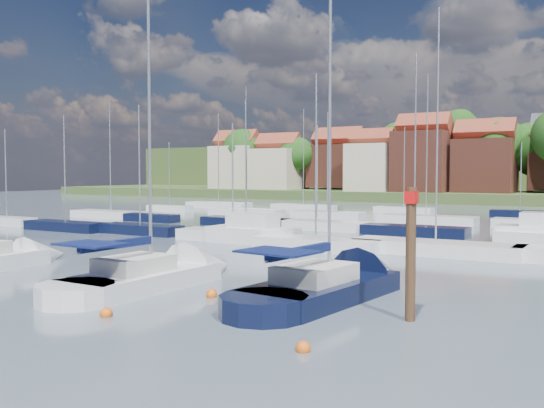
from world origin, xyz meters
The scene contains 11 objects.
ground centered at (0.00, 40.00, 0.00)m, with size 260.00×260.00×0.00m, color #404C57.
sailboat_left centered at (-11.17, 3.24, 0.36)m, with size 3.38×10.12×13.60m.
sailboat_centre centered at (-0.02, 3.94, 0.35)m, with size 3.40×12.13×16.39m.
sailboat_navy centered at (8.22, 6.01, 0.35)m, with size 4.63×12.79×17.28m.
timber_piling centered at (12.30, 2.80, 1.49)m, with size 0.40×0.40×7.02m.
buoy_d centered at (2.48, -2.27, 0.00)m, with size 0.48×0.48×0.48m, color #D85914.
buoy_e centered at (4.60, 6.69, 0.00)m, with size 0.41×0.41×0.41m, color #D85914.
buoy_f centered at (10.75, -2.43, 0.00)m, with size 0.46×0.46×0.46m, color #D85914.
buoy_g centered at (7.40, 0.13, 0.00)m, with size 0.46×0.46×0.46m, color beige.
buoy_h centered at (3.71, 2.56, 0.00)m, with size 0.49×0.49×0.49m, color #D85914.
marina_field centered at (1.91, 35.15, 0.43)m, with size 79.62×41.41×15.93m.
Camera 1 is at (18.96, -18.07, 5.30)m, focal length 40.00 mm.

